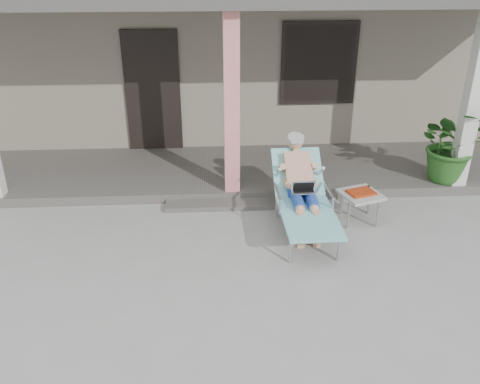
{
  "coord_description": "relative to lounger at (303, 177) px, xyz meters",
  "views": [
    {
      "loc": [
        -0.3,
        -4.83,
        3.5
      ],
      "look_at": [
        0.03,
        0.6,
        0.85
      ],
      "focal_mm": 38.0,
      "sensor_mm": 36.0,
      "label": 1
    }
  ],
  "objects": [
    {
      "name": "porch_deck",
      "position": [
        -0.9,
        1.77,
        -0.66
      ],
      "size": [
        10.0,
        2.0,
        0.15
      ],
      "primitive_type": "cube",
      "color": "#605B56",
      "rests_on": "ground"
    },
    {
      "name": "side_table",
      "position": [
        0.84,
        0.1,
        -0.35
      ],
      "size": [
        0.64,
        0.64,
        0.46
      ],
      "rotation": [
        0.0,
        0.0,
        0.32
      ],
      "color": "#ABACA7",
      "rests_on": "ground"
    },
    {
      "name": "lounger",
      "position": [
        0.0,
        0.0,
        0.0
      ],
      "size": [
        0.73,
        1.86,
        1.2
      ],
      "rotation": [
        0.0,
        0.0,
        0.02
      ],
      "color": "#B7B7BC",
      "rests_on": "ground"
    },
    {
      "name": "potted_palm",
      "position": [
        2.51,
        1.08,
        0.0
      ],
      "size": [
        1.08,
        0.94,
        1.18
      ],
      "primitive_type": "imported",
      "rotation": [
        0.0,
        0.0,
        -0.02
      ],
      "color": "#26591E",
      "rests_on": "porch_deck"
    },
    {
      "name": "porch_overhang",
      "position": [
        -0.9,
        1.72,
        2.05
      ],
      "size": [
        10.0,
        2.3,
        2.85
      ],
      "color": "silver",
      "rests_on": "porch_deck"
    },
    {
      "name": "house",
      "position": [
        -0.9,
        5.27,
        0.93
      ],
      "size": [
        10.4,
        5.4,
        3.3
      ],
      "color": "gray",
      "rests_on": "ground"
    },
    {
      "name": "ground",
      "position": [
        -0.9,
        -1.23,
        -0.74
      ],
      "size": [
        60.0,
        60.0,
        0.0
      ],
      "primitive_type": "plane",
      "color": "#9E9E99",
      "rests_on": "ground"
    },
    {
      "name": "porch_step",
      "position": [
        -0.9,
        0.62,
        -0.7
      ],
      "size": [
        2.0,
        0.3,
        0.07
      ],
      "primitive_type": "cube",
      "color": "#605B56",
      "rests_on": "ground"
    }
  ]
}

